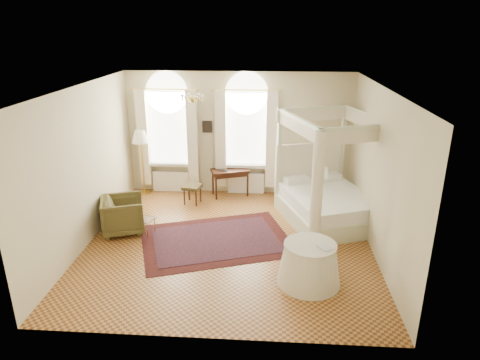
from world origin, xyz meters
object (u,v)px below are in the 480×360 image
(armchair, at_px, (123,215))
(coffee_table, at_px, (142,220))
(writing_desk, at_px, (230,173))
(side_table, at_px, (309,264))
(nightstand, at_px, (321,195))
(stool, at_px, (192,188))
(canopy_bed, at_px, (329,198))
(floor_lamp, at_px, (140,140))

(armchair, bearing_deg, coffee_table, -114.07)
(writing_desk, bearing_deg, armchair, -133.11)
(armchair, bearing_deg, side_table, -132.30)
(nightstand, relative_size, stool, 1.20)
(canopy_bed, relative_size, nightstand, 4.64)
(nightstand, bearing_deg, writing_desk, 166.31)
(canopy_bed, xyz_separation_m, floor_lamp, (-4.86, 1.46, 0.95))
(writing_desk, bearing_deg, canopy_bed, -30.66)
(stool, relative_size, floor_lamp, 0.28)
(canopy_bed, bearing_deg, nightstand, 94.73)
(armchair, distance_m, coffee_table, 0.44)
(writing_desk, bearing_deg, floor_lamp, -180.00)
(stool, relative_size, armchair, 0.56)
(canopy_bed, height_order, stool, canopy_bed)
(side_table, bearing_deg, canopy_bed, 75.93)
(stool, xyz_separation_m, floor_lamp, (-1.46, 0.61, 1.12))
(coffee_table, bearing_deg, canopy_bed, 12.30)
(floor_lamp, xyz_separation_m, side_table, (4.20, -4.10, -1.14))
(writing_desk, height_order, coffee_table, writing_desk)
(stool, height_order, coffee_table, stool)
(floor_lamp, bearing_deg, stool, -22.66)
(writing_desk, height_order, floor_lamp, floor_lamp)
(stool, xyz_separation_m, armchair, (-1.26, -1.73, -0.00))
(canopy_bed, height_order, nightstand, canopy_bed)
(canopy_bed, distance_m, writing_desk, 2.87)
(writing_desk, distance_m, side_table, 4.49)
(canopy_bed, distance_m, nightstand, 0.92)
(armchair, distance_m, side_table, 4.37)
(canopy_bed, xyz_separation_m, coffee_table, (-4.23, -0.92, -0.26))
(stool, xyz_separation_m, side_table, (2.74, -3.49, -0.03))
(floor_lamp, bearing_deg, coffee_table, -75.09)
(nightstand, height_order, writing_desk, writing_desk)
(stool, bearing_deg, side_table, -51.86)
(canopy_bed, height_order, floor_lamp, canopy_bed)
(writing_desk, distance_m, coffee_table, 2.98)
(coffee_table, distance_m, side_table, 3.96)
(canopy_bed, bearing_deg, side_table, -104.07)
(stool, xyz_separation_m, coffee_table, (-0.83, -1.77, -0.09))
(writing_desk, relative_size, coffee_table, 1.81)
(nightstand, bearing_deg, canopy_bed, -85.27)
(writing_desk, xyz_separation_m, armchair, (-2.19, -2.34, -0.22))
(nightstand, xyz_separation_m, floor_lamp, (-4.79, 0.58, 1.22))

